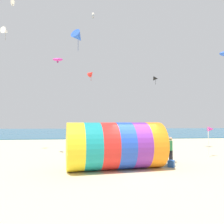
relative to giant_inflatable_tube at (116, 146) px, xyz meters
The scene contains 13 objects.
ground_plane 1.68m from the giant_inflatable_tube, 12.21° to the right, with size 120.00×120.00×0.00m, color beige.
sea 39.59m from the giant_inflatable_tube, 88.51° to the left, with size 120.00×40.00×0.10m, color #236084.
giant_inflatable_tube is the anchor object (origin of this frame).
kite_handler 3.94m from the giant_inflatable_tube, 19.71° to the left, with size 0.34×0.42×1.66m.
kite_magenta_parafoil 17.14m from the giant_inflatable_tube, 111.60° to the left, with size 1.19×0.51×0.63m.
kite_white_parafoil 13.33m from the giant_inflatable_tube, 149.37° to the left, with size 0.68×0.94×0.47m.
kite_white_box 22.54m from the giant_inflatable_tube, 94.52° to the left, with size 0.27×0.27×0.76m.
kite_black_delta 19.67m from the giant_inflatable_tube, 66.50° to the left, with size 0.81×0.78×1.19m.
kite_white_delta 14.99m from the giant_inflatable_tube, 140.25° to the left, with size 0.81×0.82×1.15m.
kite_blue_delta 13.35m from the giant_inflatable_tube, 107.07° to the left, with size 1.62×1.72×2.08m.
kite_red_delta 10.72m from the giant_inflatable_tube, 99.47° to the left, with size 0.83×0.86×1.06m.
beach_flag 8.32m from the giant_inflatable_tube, 24.30° to the left, with size 0.47×0.36×2.26m.
cooler_box 3.53m from the giant_inflatable_tube, ahead, with size 0.52×0.36×0.36m, color #2659B2.
Camera 1 is at (-2.33, -12.07, 2.72)m, focal length 35.00 mm.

